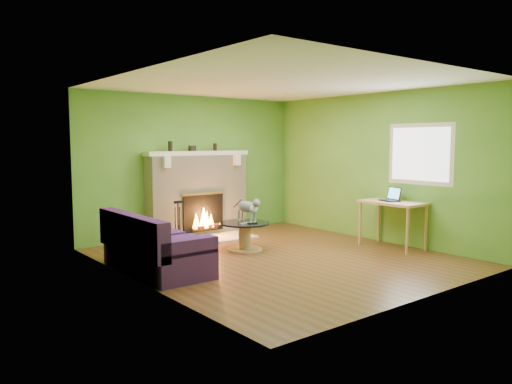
% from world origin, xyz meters
% --- Properties ---
extents(floor, '(5.00, 5.00, 0.00)m').
position_xyz_m(floor, '(0.00, 0.00, 0.00)').
color(floor, '#533017').
rests_on(floor, ground).
extents(ceiling, '(5.00, 5.00, 0.00)m').
position_xyz_m(ceiling, '(0.00, 0.00, 2.60)').
color(ceiling, white).
rests_on(ceiling, wall_back).
extents(wall_back, '(5.00, 0.00, 5.00)m').
position_xyz_m(wall_back, '(0.00, 2.50, 1.30)').
color(wall_back, '#4A842B').
rests_on(wall_back, floor).
extents(wall_front, '(5.00, 0.00, 5.00)m').
position_xyz_m(wall_front, '(0.00, -2.50, 1.30)').
color(wall_front, '#4A842B').
rests_on(wall_front, floor).
extents(wall_left, '(0.00, 5.00, 5.00)m').
position_xyz_m(wall_left, '(-2.25, 0.00, 1.30)').
color(wall_left, '#4A842B').
rests_on(wall_left, floor).
extents(wall_right, '(0.00, 5.00, 5.00)m').
position_xyz_m(wall_right, '(2.25, 0.00, 1.30)').
color(wall_right, '#4A842B').
rests_on(wall_right, floor).
extents(window_frame, '(0.00, 1.20, 1.20)m').
position_xyz_m(window_frame, '(2.24, -0.90, 1.55)').
color(window_frame, silver).
rests_on(window_frame, wall_right).
extents(window_pane, '(0.00, 1.06, 1.06)m').
position_xyz_m(window_pane, '(2.23, -0.90, 1.55)').
color(window_pane, white).
rests_on(window_pane, wall_right).
extents(fireplace, '(2.10, 0.46, 1.58)m').
position_xyz_m(fireplace, '(0.00, 2.32, 0.77)').
color(fireplace, beige).
rests_on(fireplace, floor).
extents(hearth, '(1.50, 0.75, 0.03)m').
position_xyz_m(hearth, '(0.00, 1.80, 0.01)').
color(hearth, beige).
rests_on(hearth, floor).
extents(mantel, '(2.10, 0.28, 0.08)m').
position_xyz_m(mantel, '(0.00, 2.30, 1.54)').
color(mantel, white).
rests_on(mantel, fireplace).
extents(sofa, '(0.85, 1.79, 0.80)m').
position_xyz_m(sofa, '(-1.86, 0.45, 0.31)').
color(sofa, '#3B1657').
rests_on(sofa, floor).
extents(coffee_table, '(0.81, 0.81, 0.46)m').
position_xyz_m(coffee_table, '(-0.10, 0.73, 0.26)').
color(coffee_table, tan).
rests_on(coffee_table, floor).
extents(desk, '(0.60, 1.04, 0.77)m').
position_xyz_m(desk, '(1.95, -0.61, 0.68)').
color(desk, tan).
rests_on(desk, floor).
extents(cat, '(0.24, 0.64, 0.40)m').
position_xyz_m(cat, '(-0.02, 0.78, 0.66)').
color(cat, slate).
rests_on(cat, coffee_table).
extents(remote_silver, '(0.17, 0.07, 0.02)m').
position_xyz_m(remote_silver, '(-0.20, 0.61, 0.47)').
color(remote_silver, gray).
rests_on(remote_silver, coffee_table).
extents(remote_black, '(0.16, 0.10, 0.02)m').
position_xyz_m(remote_black, '(-0.08, 0.55, 0.47)').
color(remote_black, black).
rests_on(remote_black, coffee_table).
extents(laptop, '(0.33, 0.36, 0.23)m').
position_xyz_m(laptop, '(1.93, -0.56, 0.89)').
color(laptop, black).
rests_on(laptop, desk).
extents(fire_tools, '(0.19, 0.19, 0.71)m').
position_xyz_m(fire_tools, '(-0.63, 1.95, 0.38)').
color(fire_tools, black).
rests_on(fire_tools, hearth).
extents(mantel_vase_left, '(0.08, 0.08, 0.18)m').
position_xyz_m(mantel_vase_left, '(-0.56, 2.33, 1.67)').
color(mantel_vase_left, black).
rests_on(mantel_vase_left, mantel).
extents(mantel_vase_right, '(0.07, 0.07, 0.14)m').
position_xyz_m(mantel_vase_right, '(0.40, 2.33, 1.65)').
color(mantel_vase_right, black).
rests_on(mantel_vase_right, mantel).
extents(mantel_box, '(0.12, 0.08, 0.10)m').
position_xyz_m(mantel_box, '(-0.10, 2.33, 1.63)').
color(mantel_box, black).
rests_on(mantel_box, mantel).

